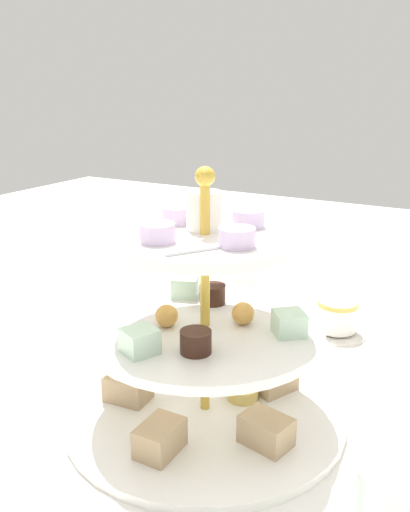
# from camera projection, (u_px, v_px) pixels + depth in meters

# --- Properties ---
(ground_plane) EXTENTS (2.40, 2.40, 0.00)m
(ground_plane) POSITION_uv_depth(u_px,v_px,m) (205.00, 415.00, 0.62)
(ground_plane) COLOR silver
(tiered_serving_stand) EXTENTS (0.30, 0.30, 0.28)m
(tiered_serving_stand) POSITION_uv_depth(u_px,v_px,m) (205.00, 348.00, 0.60)
(tiered_serving_stand) COLOR white
(tiered_serving_stand) RESTS_ON ground_plane
(water_glass_short_left) EXTENTS (0.06, 0.06, 0.08)m
(water_glass_short_left) POSITION_uv_depth(u_px,v_px,m) (239.00, 295.00, 0.87)
(water_glass_short_left) COLOR silver
(water_glass_short_left) RESTS_ON ground_plane
(teacup_with_saucer) EXTENTS (0.09, 0.09, 0.05)m
(teacup_with_saucer) POSITION_uv_depth(u_px,v_px,m) (337.00, 318.00, 0.82)
(teacup_with_saucer) COLOR white
(teacup_with_saucer) RESTS_ON ground_plane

